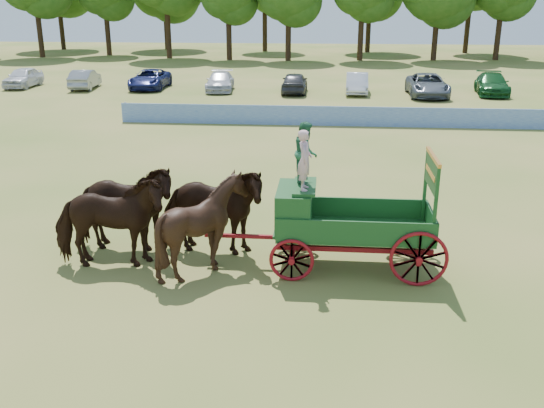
% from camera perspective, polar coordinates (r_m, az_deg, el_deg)
% --- Properties ---
extents(ground, '(160.00, 160.00, 0.00)m').
position_cam_1_polar(ground, '(16.05, 14.62, -5.83)').
color(ground, olive).
rests_on(ground, ground).
extents(horse_lead_left, '(3.03, 1.69, 2.44)m').
position_cam_1_polar(horse_lead_left, '(15.65, -15.09, -1.69)').
color(horse_lead_left, black).
rests_on(horse_lead_left, ground).
extents(horse_lead_right, '(2.92, 1.40, 2.44)m').
position_cam_1_polar(horse_lead_right, '(16.62, -13.83, -0.37)').
color(horse_lead_right, black).
rests_on(horse_lead_right, ground).
extents(horse_wheel_left, '(2.39, 2.17, 2.44)m').
position_cam_1_polar(horse_wheel_left, '(15.00, -6.45, -2.02)').
color(horse_wheel_left, black).
rests_on(horse_wheel_left, ground).
extents(horse_wheel_right, '(2.98, 1.54, 2.44)m').
position_cam_1_polar(horse_wheel_right, '(16.01, -5.68, -0.63)').
color(horse_wheel_right, black).
rests_on(horse_wheel_right, ground).
extents(farm_dray, '(6.00, 2.00, 3.66)m').
position_cam_1_polar(farm_dray, '(15.13, 5.04, -0.26)').
color(farm_dray, maroon).
rests_on(farm_dray, ground).
extents(sponsor_banner, '(26.00, 0.08, 1.05)m').
position_cam_1_polar(sponsor_banner, '(33.00, 8.19, 8.16)').
color(sponsor_banner, '#204DB0').
rests_on(sponsor_banner, ground).
extents(parked_cars, '(57.55, 7.29, 1.56)m').
position_cam_1_polar(parked_cars, '(45.08, 11.92, 11.04)').
color(parked_cars, silver).
rests_on(parked_cars, ground).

